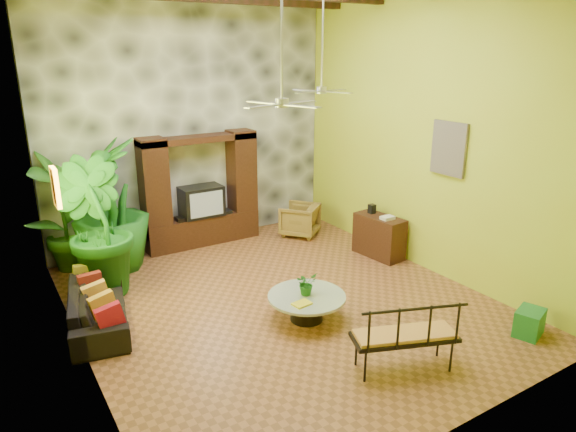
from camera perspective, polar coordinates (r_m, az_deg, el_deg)
ground at (r=8.42m, az=-0.85°, el=-9.46°), size 7.00×7.00×0.00m
back_wall at (r=10.71m, az=-10.83°, el=10.27°), size 6.00×0.02×5.00m
left_wall at (r=6.60m, az=-23.89°, el=4.38°), size 0.02×7.00×5.00m
right_wall at (r=9.48m, az=14.97°, el=9.02°), size 0.02×7.00×5.00m
stone_accent_wall at (r=10.66m, az=-10.71°, el=10.24°), size 5.98×0.10×4.98m
entertainment_center at (r=10.69m, az=-9.64°, el=1.90°), size 2.40×0.55×2.30m
ceiling_fan_front at (r=7.04m, az=-0.67°, el=14.10°), size 1.28×1.28×1.86m
ceiling_fan_back at (r=9.37m, az=3.77°, el=15.02°), size 1.28×1.28×1.86m
wall_art_mask at (r=7.66m, az=-24.42°, el=2.92°), size 0.06×0.32×0.55m
wall_art_painting at (r=9.09m, az=17.44°, el=7.16°), size 0.06×0.70×0.90m
sofa at (r=8.12m, az=-20.35°, el=-9.50°), size 1.13×2.07×0.57m
wicker_armchair at (r=11.20m, az=1.32°, el=-0.41°), size 1.06×1.06×0.69m
tall_plant_a at (r=10.01m, az=-23.81°, el=0.42°), size 1.40×1.41×2.25m
tall_plant_b at (r=8.86m, az=-20.71°, el=-1.27°), size 1.56×1.60×2.27m
tall_plant_c at (r=9.78m, az=-19.19°, el=1.10°), size 1.37×1.37×2.41m
coffee_table at (r=7.79m, az=2.08°, el=-9.73°), size 1.17×1.17×0.40m
centerpiece_plant at (r=7.69m, az=2.05°, el=-7.49°), size 0.34×0.31×0.35m
yellow_tray at (r=7.46m, az=1.55°, el=-9.72°), size 0.28×0.22×0.03m
iron_bench at (r=6.67m, az=13.34°, el=-12.52°), size 1.40×0.95×0.57m
side_console at (r=10.20m, az=10.09°, el=-2.23°), size 0.56×1.06×0.81m
green_bin at (r=8.18m, az=25.23°, el=-10.67°), size 0.52×0.45×0.39m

